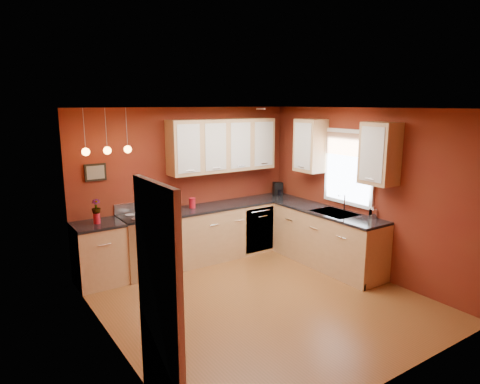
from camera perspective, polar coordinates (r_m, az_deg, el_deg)
floor at (r=6.08m, az=2.73°, el=-14.25°), size 4.20×4.20×0.00m
ceiling at (r=5.46m, az=3.00°, el=11.08°), size 4.00×4.20×0.02m
wall_back at (r=7.38m, az=-6.94°, el=1.02°), size 4.00×0.02×2.60m
wall_front at (r=4.21m, az=20.37°, el=-7.88°), size 4.00×0.02×2.60m
wall_left at (r=4.75m, az=-16.94°, el=-5.43°), size 0.02×4.20×2.60m
wall_right at (r=6.99m, az=16.12°, el=0.03°), size 0.02×4.20×2.60m
base_cabinets_back_left at (r=6.75m, az=-18.23°, el=-7.99°), size 0.70×0.60×0.90m
base_cabinets_back_right at (r=7.68m, az=-0.88°, el=-4.99°), size 2.54×0.60×0.90m
base_cabinets_right at (r=7.27m, az=11.49°, el=-6.20°), size 0.60×2.10×0.90m
counter_back_left at (r=6.62m, az=-18.49°, el=-4.15°), size 0.70×0.62×0.04m
counter_back_right at (r=7.56m, az=-0.89°, el=-1.58°), size 2.54×0.62×0.04m
counter_right at (r=7.15m, az=11.64°, el=-2.61°), size 0.62×2.10×0.04m
gas_range at (r=6.96m, az=-12.43°, el=-6.81°), size 0.76×0.64×1.11m
dishwasher_front at (r=7.66m, az=2.64°, el=-5.06°), size 0.60×0.02×0.80m
sink at (r=7.05m, az=12.52°, el=-2.89°), size 0.50×0.70×0.33m
window at (r=7.10m, az=14.32°, el=3.49°), size 0.06×1.02×1.22m
door_left_wall at (r=3.80m, az=-10.67°, el=-13.97°), size 0.12×0.82×2.05m
upper_cabinets_back at (r=7.43m, az=-2.29°, el=6.23°), size 2.00×0.35×0.90m
upper_cabinets_right at (r=6.97m, az=13.45°, el=5.56°), size 0.35×1.95×0.90m
wall_picture at (r=6.75m, az=-18.72°, el=2.50°), size 0.32×0.03×0.26m
pendant_lights at (r=6.42m, az=-17.28°, el=5.37°), size 0.71×0.11×0.66m
red_canister at (r=7.20m, az=-6.39°, el=-1.46°), size 0.11×0.11×0.17m
red_vase at (r=6.58m, az=-18.56°, el=-3.35°), size 0.10×0.10×0.16m
flowers at (r=6.54m, az=-18.65°, el=-1.90°), size 0.15×0.15×0.23m
coffee_maker at (r=8.20m, az=5.08°, el=0.38°), size 0.21×0.21×0.25m
soap_pump at (r=6.85m, az=17.33°, el=-2.48°), size 0.12×0.12×0.20m
dish_towel at (r=6.67m, az=-10.97°, el=-7.21°), size 0.24×0.02×0.33m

